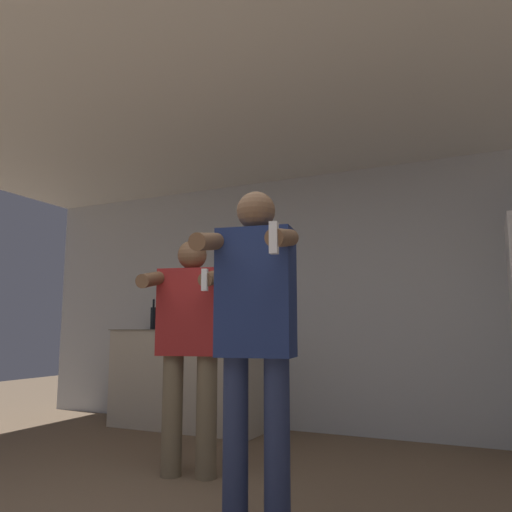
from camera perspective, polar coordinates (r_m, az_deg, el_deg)
wall_back at (r=5.00m, az=8.12°, el=-4.93°), size 7.00×0.06×2.55m
ceiling_slab at (r=3.88m, az=0.74°, el=15.84°), size 7.00×3.56×0.05m
counter at (r=5.28m, az=-7.51°, el=-13.65°), size 1.63×0.65×0.98m
bottle_clear_vodka at (r=5.07m, az=-3.07°, el=-7.18°), size 0.09×0.09×0.26m
bottle_dark_rum at (r=5.58m, az=-11.67°, el=-6.86°), size 0.06×0.06×0.34m
bottle_amber_bourbon at (r=5.13m, az=-4.25°, el=-6.87°), size 0.07×0.07×0.32m
person_woman_foreground at (r=2.48m, az=-0.06°, el=-8.15°), size 0.49×0.51×1.68m
person_man_side at (r=3.54m, az=-7.53°, el=-9.14°), size 0.59×0.57×1.61m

